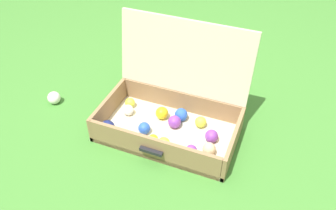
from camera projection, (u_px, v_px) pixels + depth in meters
ground_plane at (169, 132)px, 1.73m from camera, size 16.00×16.00×0.00m
open_suitcase at (172, 110)px, 1.68m from camera, size 0.67×0.47×0.51m
stray_ball_on_grass at (54, 98)px, 1.88m from camera, size 0.07×0.07×0.07m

